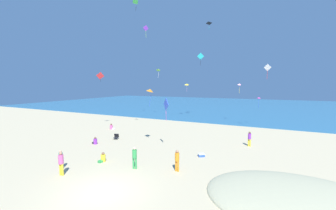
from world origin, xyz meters
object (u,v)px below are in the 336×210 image
object	(u,v)px
person_2	(103,158)
kite_black	(209,23)
person_3	(61,158)
kite_purple	(146,28)
kite_lime	(158,70)
kite_magenta	(259,98)
person_0	(61,162)
kite_teal	(201,56)
kite_red	(100,76)
kite_green	(136,1)
kite_orange	(150,90)
person_5	(135,156)
beach_chair_mid_beach	(116,137)
kite_yellow	(187,84)
person_1	(177,159)
kite_white	(268,68)
person_4	(95,141)
person_7	(112,127)
cooler_box	(201,155)
person_6	(249,138)
kite_pink	(240,84)
kite_blue	(166,105)

from	to	relation	value
person_2	kite_black	size ratio (longest dim) A/B	0.58
person_3	kite_purple	distance (m)	26.45
kite_lime	kite_magenta	bearing A→B (deg)	-7.51
person_0	kite_black	distance (m)	28.70
person_2	kite_teal	distance (m)	24.66
kite_lime	kite_red	world-z (taller)	kite_lime
kite_green	kite_orange	xyz separation A→B (m)	(3.45, -2.99, -9.82)
person_5	kite_red	world-z (taller)	kite_red
kite_green	beach_chair_mid_beach	bearing A→B (deg)	-118.63
person_5	kite_yellow	size ratio (longest dim) A/B	1.09
kite_red	kite_magenta	bearing A→B (deg)	27.21
beach_chair_mid_beach	kite_red	world-z (taller)	kite_red
person_1	kite_yellow	distance (m)	24.74
kite_black	kite_white	distance (m)	12.53
person_4	person_7	size ratio (longest dim) A/B	0.96
cooler_box	person_4	distance (m)	10.86
person_1	kite_purple	world-z (taller)	kite_purple
kite_red	person_6	bearing A→B (deg)	-1.87
person_6	person_3	bearing A→B (deg)	156.45
beach_chair_mid_beach	kite_magenta	world-z (taller)	kite_magenta
person_3	person_4	size ratio (longest dim) A/B	1.81
kite_pink	person_2	bearing A→B (deg)	-109.66
person_6	kite_purple	world-z (taller)	kite_purple
person_1	kite_purple	xyz separation A→B (m)	(-13.43, 18.03, 14.62)
person_5	beach_chair_mid_beach	bearing A→B (deg)	-147.60
kite_red	kite_magenta	size ratio (longest dim) A/B	0.83
kite_black	kite_lime	xyz separation A→B (m)	(-9.81, 1.22, -6.98)
person_0	kite_blue	world-z (taller)	kite_blue
person_4	person_5	world-z (taller)	person_5
person_5	kite_white	bearing A→B (deg)	137.43
person_0	kite_teal	world-z (taller)	kite_teal
cooler_box	kite_white	xyz separation A→B (m)	(4.76, 12.00, 7.94)
person_4	kite_green	size ratio (longest dim) A/B	0.59
person_4	kite_orange	distance (m)	7.74
person_4	kite_teal	size ratio (longest dim) A/B	0.35
cooler_box	person_0	size ratio (longest dim) A/B	0.41
kite_blue	kite_pink	bearing A→B (deg)	74.93
person_3	kite_magenta	distance (m)	25.84
kite_magenta	person_6	bearing A→B (deg)	-92.22
person_3	kite_green	xyz separation A→B (m)	(-0.44, 10.56, 14.50)
kite_white	beach_chair_mid_beach	bearing A→B (deg)	-144.50
kite_blue	kite_red	xyz separation A→B (m)	(-12.61, 5.11, 3.03)
kite_white	person_5	bearing A→B (deg)	-116.95
person_4	person_7	world-z (taller)	person_7
kite_white	kite_purple	bearing A→B (deg)	172.66
kite_pink	kite_green	bearing A→B (deg)	-126.51
kite_blue	kite_green	xyz separation A→B (m)	(-5.34, 3.41, 11.08)
kite_white	kite_magenta	size ratio (longest dim) A/B	1.21
kite_green	kite_magenta	world-z (taller)	kite_green
person_2	kite_white	size ratio (longest dim) A/B	0.41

